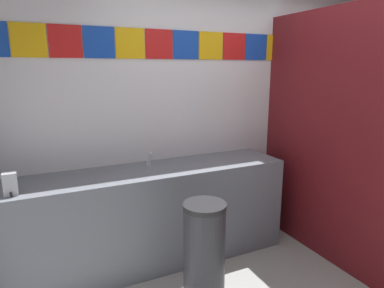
# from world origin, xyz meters

# --- Properties ---
(wall_back) EXTENTS (4.19, 0.09, 2.86)m
(wall_back) POSITION_xyz_m (0.00, 1.52, 1.44)
(wall_back) COLOR silver
(wall_back) RESTS_ON ground_plane
(vanity_counter) EXTENTS (2.42, 0.55, 0.87)m
(vanity_counter) POSITION_xyz_m (-0.84, 1.20, 0.44)
(vanity_counter) COLOR slate
(vanity_counter) RESTS_ON ground_plane
(faucet_center) EXTENTS (0.04, 0.10, 0.14)m
(faucet_center) POSITION_xyz_m (-0.84, 1.29, 0.93)
(faucet_center) COLOR silver
(faucet_center) RESTS_ON vanity_counter
(soap_dispenser) EXTENTS (0.09, 0.09, 0.16)m
(soap_dispenser) POSITION_xyz_m (-1.91, 1.05, 0.95)
(soap_dispenser) COLOR #B7BABF
(soap_dispenser) RESTS_ON vanity_counter
(stall_divider) EXTENTS (0.92, 1.56, 2.23)m
(stall_divider) POSITION_xyz_m (0.77, 0.43, 1.12)
(stall_divider) COLOR maroon
(stall_divider) RESTS_ON ground_plane
(toilet) EXTENTS (0.39, 0.49, 0.74)m
(toilet) POSITION_xyz_m (1.15, 0.98, 0.30)
(toilet) COLOR white
(toilet) RESTS_ON ground_plane
(trash_bin) EXTENTS (0.32, 0.32, 0.77)m
(trash_bin) POSITION_xyz_m (-0.66, 0.56, 0.39)
(trash_bin) COLOR #333338
(trash_bin) RESTS_ON ground_plane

